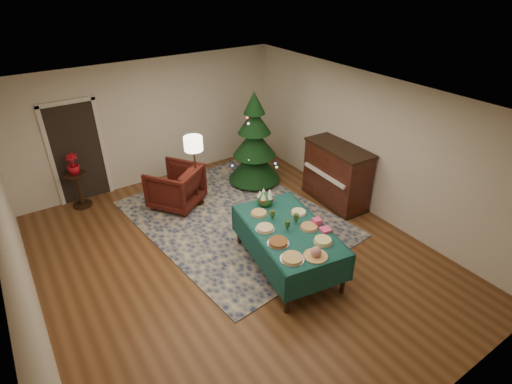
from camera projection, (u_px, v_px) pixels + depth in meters
room_shell at (234, 189)px, 6.19m from camera, size 7.00×7.00×7.00m
doorway at (77, 151)px, 8.04m from camera, size 1.08×0.04×2.16m
rug at (234, 218)px, 7.88m from camera, size 3.64×4.53×0.02m
buffet_table at (288, 236)px, 6.36m from camera, size 1.47×2.14×0.77m
platter_0 at (292, 258)px, 5.61m from camera, size 0.35×0.35×0.05m
platter_1 at (316, 253)px, 5.64m from camera, size 0.35×0.35×0.17m
platter_2 at (323, 241)px, 5.95m from camera, size 0.30×0.30×0.06m
platter_3 at (278, 242)px, 5.93m from camera, size 0.33×0.33×0.05m
platter_4 at (309, 227)px, 6.28m from camera, size 0.30×0.30×0.04m
platter_5 at (265, 228)px, 6.24m from camera, size 0.31×0.31×0.05m
platter_6 at (299, 212)px, 6.64m from camera, size 0.28×0.28×0.04m
platter_7 at (259, 213)px, 6.62m from camera, size 0.29×0.29×0.04m
goblet_0 at (272, 215)px, 6.43m from camera, size 0.08×0.08×0.18m
goblet_1 at (296, 219)px, 6.34m from camera, size 0.08×0.08×0.18m
goblet_2 at (287, 225)px, 6.18m from camera, size 0.08×0.08×0.18m
napkin_stack at (326, 230)px, 6.21m from camera, size 0.18×0.18×0.04m
gift_box at (317, 222)px, 6.35m from camera, size 0.14×0.14×0.10m
centerpiece at (265, 198)px, 6.81m from camera, size 0.28×0.28×0.32m
armchair at (175, 185)px, 8.10m from camera, size 1.25×1.24×0.95m
floor_lamp at (194, 148)px, 7.72m from camera, size 0.36×0.36×1.50m
side_table at (79, 190)px, 8.12m from camera, size 0.42×0.42×0.75m
potted_plant at (74, 168)px, 7.87m from camera, size 0.24×0.43×0.24m
christmas_tree at (254, 144)px, 8.71m from camera, size 1.18×1.18×2.11m
piano at (336, 175)px, 8.16m from camera, size 0.76×1.49×1.26m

